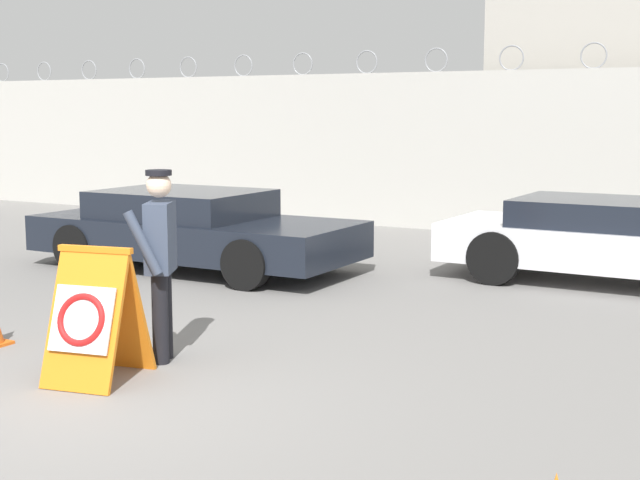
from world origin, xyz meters
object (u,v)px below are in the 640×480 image
at_px(parked_car_rear_sedan, 616,240).
at_px(parked_car_front_coupe, 192,229).
at_px(barricade_sign, 94,315).
at_px(security_guard, 160,255).

bearing_deg(parked_car_rear_sedan, parked_car_front_coupe, -161.02).
bearing_deg(barricade_sign, security_guard, 71.00).
relative_size(security_guard, parked_car_rear_sedan, 0.38).
bearing_deg(security_guard, parked_car_front_coupe, -173.77).
distance_m(barricade_sign, security_guard, 0.87).
bearing_deg(parked_car_rear_sedan, barricade_sign, -113.61).
xyz_separation_m(security_guard, parked_car_rear_sedan, (2.93, 5.82, -0.39)).
height_order(security_guard, parked_car_front_coupe, security_guard).
height_order(barricade_sign, security_guard, security_guard).
xyz_separation_m(barricade_sign, parked_car_rear_sedan, (3.03, 6.58, 0.02)).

